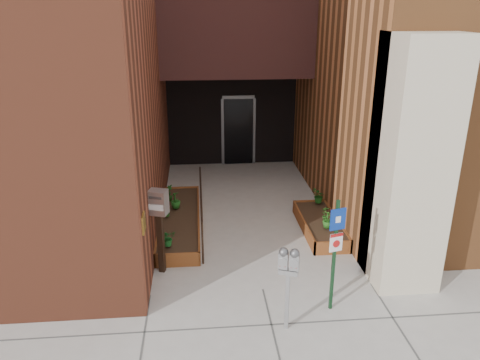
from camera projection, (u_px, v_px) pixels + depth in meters
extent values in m
plane|color=#9E9991|center=(263.00, 289.00, 8.39)|extent=(80.00, 80.00, 0.00)
cube|color=#C4B797|center=(410.00, 166.00, 8.03)|extent=(1.10, 1.20, 4.40)
cube|color=black|center=(235.00, 37.00, 12.60)|extent=(4.20, 2.00, 2.00)
cube|color=black|center=(232.00, 117.00, 14.77)|extent=(4.00, 0.30, 3.00)
cube|color=black|center=(238.00, 132.00, 14.78)|extent=(0.90, 0.06, 2.10)
cube|color=#B79338|center=(143.00, 223.00, 7.51)|extent=(0.04, 0.30, 0.30)
cube|color=brown|center=(177.00, 260.00, 9.06)|extent=(0.90, 0.04, 0.30)
cube|color=brown|center=(182.00, 192.00, 12.38)|extent=(0.90, 0.04, 0.30)
cube|color=brown|center=(161.00, 222.00, 10.68)|extent=(0.04, 3.60, 0.30)
cube|color=brown|center=(199.00, 220.00, 10.76)|extent=(0.04, 3.60, 0.30)
cube|color=black|center=(180.00, 222.00, 10.73)|extent=(0.82, 3.52, 0.26)
cube|color=brown|center=(333.00, 248.00, 9.52)|extent=(0.80, 0.04, 0.30)
cube|color=brown|center=(309.00, 206.00, 11.53)|extent=(0.80, 0.04, 0.30)
cube|color=brown|center=(303.00, 226.00, 10.49)|extent=(0.04, 2.20, 0.30)
cube|color=brown|center=(336.00, 224.00, 10.56)|extent=(0.04, 2.20, 0.30)
cube|color=black|center=(320.00, 226.00, 10.53)|extent=(0.72, 2.12, 0.26)
cylinder|color=black|center=(203.00, 243.00, 9.07)|extent=(0.04, 0.04, 0.90)
cylinder|color=black|center=(200.00, 183.00, 12.15)|extent=(0.04, 0.04, 0.90)
cylinder|color=black|center=(201.00, 191.00, 10.46)|extent=(0.04, 3.30, 0.04)
cube|color=gray|center=(287.00, 301.00, 7.21)|extent=(0.08, 0.08, 0.98)
cube|color=gray|center=(288.00, 272.00, 7.03)|extent=(0.32, 0.21, 0.08)
cube|color=gray|center=(283.00, 261.00, 6.99)|extent=(0.17, 0.14, 0.25)
sphere|color=#59595B|center=(284.00, 252.00, 6.94)|extent=(0.15, 0.15, 0.15)
cube|color=white|center=(283.00, 261.00, 6.94)|extent=(0.09, 0.04, 0.05)
cube|color=#B21414|center=(283.00, 266.00, 6.96)|extent=(0.09, 0.04, 0.03)
cube|color=gray|center=(294.00, 262.00, 6.95)|extent=(0.17, 0.14, 0.25)
sphere|color=#59595B|center=(295.00, 253.00, 6.90)|extent=(0.15, 0.15, 0.15)
cube|color=white|center=(294.00, 263.00, 6.90)|extent=(0.09, 0.04, 0.05)
cube|color=#B21414|center=(294.00, 267.00, 6.92)|extent=(0.09, 0.04, 0.03)
cube|color=#13351B|center=(334.00, 257.00, 7.52)|extent=(0.05, 0.05, 1.97)
cube|color=navy|center=(338.00, 219.00, 7.26)|extent=(0.26, 0.09, 0.36)
cube|color=white|center=(338.00, 219.00, 7.26)|extent=(0.09, 0.03, 0.11)
cube|color=white|center=(336.00, 242.00, 7.40)|extent=(0.22, 0.08, 0.31)
cube|color=#B21414|center=(337.00, 235.00, 7.35)|extent=(0.22, 0.07, 0.05)
cylinder|color=#B21414|center=(336.00, 244.00, 7.40)|extent=(0.12, 0.04, 0.13)
cube|color=black|center=(161.00, 243.00, 8.76)|extent=(0.14, 0.14, 1.21)
cube|color=#B9B9BB|center=(158.00, 202.00, 8.47)|extent=(0.39, 0.33, 0.46)
cube|color=#59595B|center=(155.00, 198.00, 8.31)|extent=(0.23, 0.09, 0.04)
cube|color=white|center=(156.00, 208.00, 8.38)|extent=(0.26, 0.09, 0.11)
imported|color=#1B5F20|center=(168.00, 238.00, 9.25)|extent=(0.39, 0.39, 0.33)
imported|color=#21601B|center=(166.00, 209.00, 10.56)|extent=(0.28, 0.28, 0.36)
imported|color=#1D5A19|center=(175.00, 200.00, 10.97)|extent=(0.33, 0.33, 0.41)
imported|color=#175017|center=(169.00, 193.00, 11.39)|extent=(0.29, 0.29, 0.41)
imported|color=#27631C|center=(328.00, 219.00, 10.00)|extent=(0.22, 0.22, 0.38)
imported|color=#205017|center=(325.00, 213.00, 10.35)|extent=(0.18, 0.18, 0.34)
imported|color=#1A5618|center=(319.00, 196.00, 11.27)|extent=(0.44, 0.44, 0.35)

